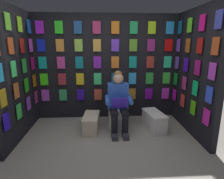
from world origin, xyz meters
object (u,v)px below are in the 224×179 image
(person_reading, at_px, (118,102))
(comic_longbox_far, at_px, (154,121))
(comic_longbox_near, at_px, (91,123))
(toilet, at_px, (117,111))

(person_reading, relative_size, comic_longbox_far, 1.84)
(person_reading, height_order, comic_longbox_far, person_reading)
(person_reading, xyz_separation_m, comic_longbox_near, (0.54, -0.01, -0.43))
(toilet, xyz_separation_m, comic_longbox_far, (-0.72, 0.24, -0.14))
(comic_longbox_near, xyz_separation_m, comic_longbox_far, (-1.26, 0.03, 0.02))
(toilet, bearing_deg, comic_longbox_far, 160.73)
(toilet, relative_size, comic_longbox_far, 1.19)
(person_reading, bearing_deg, comic_longbox_near, -1.91)
(person_reading, relative_size, comic_longbox_near, 1.94)
(person_reading, distance_m, comic_longbox_near, 0.69)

